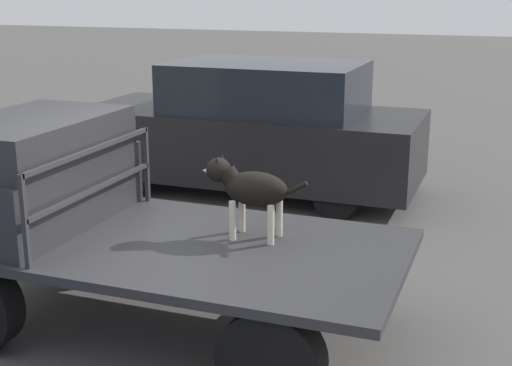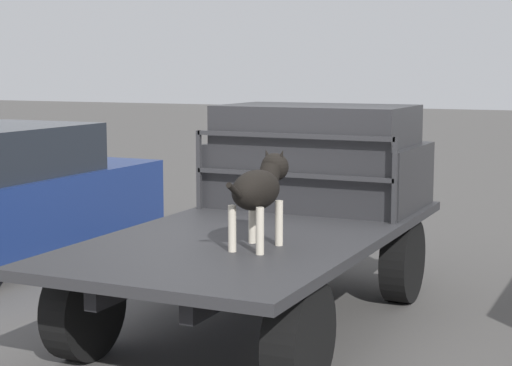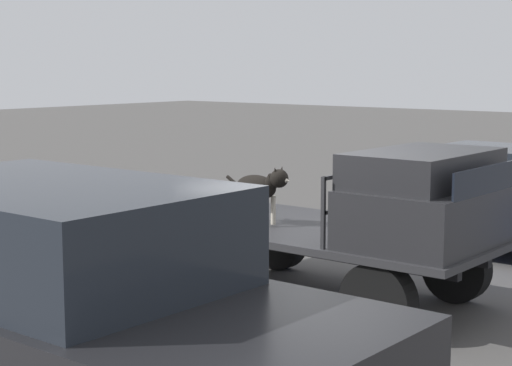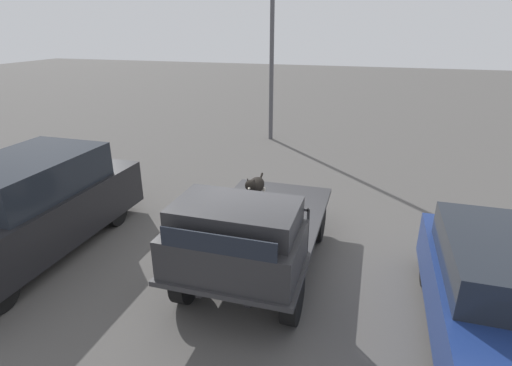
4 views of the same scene
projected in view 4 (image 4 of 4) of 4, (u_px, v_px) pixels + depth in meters
ground_plane at (260, 265)px, 7.52m from camera, size 80.00×80.00×0.00m
flatbed_truck at (260, 236)px, 7.29m from camera, size 4.19×2.08×0.85m
truck_cab at (235, 238)px, 5.82m from camera, size 1.30×1.96×0.99m
truck_headboard at (249, 216)px, 6.42m from camera, size 0.04×1.96×0.76m
dog at (255, 187)px, 7.71m from camera, size 0.96×0.30×0.72m
parked_sedan at (501, 297)px, 5.39m from camera, size 4.08×1.74×1.56m
parked_pickup_far at (27, 209)px, 7.63m from camera, size 4.92×1.99×1.91m
light_pole_near at (272, 11)px, 14.14m from camera, size 0.39×0.39×7.87m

